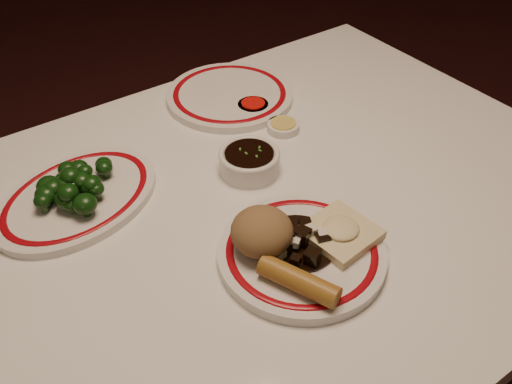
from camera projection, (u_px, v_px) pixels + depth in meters
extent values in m
cube|color=white|center=(264.00, 209.00, 0.99)|extent=(1.20, 0.90, 0.04)
cylinder|color=black|center=(332.00, 160.00, 1.71)|extent=(0.06, 0.06, 0.71)
cylinder|color=silver|center=(301.00, 254.00, 0.87)|extent=(0.30, 0.30, 0.02)
torus|color=maroon|center=(302.00, 250.00, 0.86)|extent=(0.26, 0.26, 0.00)
ellipsoid|color=olive|center=(262.00, 232.00, 0.85)|extent=(0.09, 0.09, 0.07)
cylinder|color=olive|center=(299.00, 281.00, 0.80)|extent=(0.08, 0.12, 0.03)
cube|color=beige|center=(340.00, 233.00, 0.88)|extent=(0.11, 0.11, 0.02)
ellipsoid|color=beige|center=(341.00, 228.00, 0.87)|extent=(0.06, 0.06, 0.02)
cylinder|color=black|center=(298.00, 243.00, 0.87)|extent=(0.12, 0.12, 0.00)
cube|color=black|center=(322.00, 240.00, 0.87)|extent=(0.03, 0.03, 0.02)
cube|color=black|center=(286.00, 248.00, 0.85)|extent=(0.02, 0.02, 0.02)
cube|color=black|center=(296.00, 260.00, 0.82)|extent=(0.02, 0.02, 0.01)
cube|color=black|center=(281.00, 238.00, 0.86)|extent=(0.03, 0.03, 0.02)
cube|color=black|center=(312.00, 257.00, 0.83)|extent=(0.03, 0.03, 0.02)
cube|color=black|center=(287.00, 229.00, 0.88)|extent=(0.03, 0.03, 0.02)
cube|color=black|center=(305.00, 226.00, 0.89)|extent=(0.02, 0.02, 0.02)
cube|color=black|center=(299.00, 236.00, 0.87)|extent=(0.03, 0.03, 0.02)
cube|color=black|center=(303.00, 235.00, 0.86)|extent=(0.03, 0.03, 0.02)
cube|color=black|center=(289.00, 234.00, 0.86)|extent=(0.02, 0.02, 0.02)
cube|color=beige|center=(323.00, 234.00, 0.87)|extent=(0.02, 0.02, 0.01)
cube|color=beige|center=(310.00, 230.00, 0.87)|extent=(0.02, 0.02, 0.01)
cube|color=beige|center=(294.00, 242.00, 0.85)|extent=(0.02, 0.02, 0.01)
cube|color=beige|center=(279.00, 254.00, 0.84)|extent=(0.02, 0.02, 0.01)
torus|color=maroon|center=(76.00, 195.00, 0.97)|extent=(0.33, 0.33, 0.00)
cylinder|color=#23471C|center=(87.00, 212.00, 0.92)|extent=(0.01, 0.01, 0.01)
ellipsoid|color=#0F330C|center=(85.00, 204.00, 0.91)|extent=(0.04, 0.04, 0.03)
cylinder|color=#23471C|center=(75.00, 194.00, 0.95)|extent=(0.01, 0.01, 0.02)
ellipsoid|color=#0F330C|center=(72.00, 186.00, 0.94)|extent=(0.03, 0.03, 0.03)
cylinder|color=#23471C|center=(74.00, 210.00, 0.93)|extent=(0.01, 0.01, 0.01)
ellipsoid|color=#0F330C|center=(72.00, 203.00, 0.92)|extent=(0.03, 0.03, 0.03)
cylinder|color=#23471C|center=(73.00, 192.00, 0.96)|extent=(0.01, 0.01, 0.01)
ellipsoid|color=#0F330C|center=(71.00, 185.00, 0.96)|extent=(0.03, 0.03, 0.03)
cylinder|color=#23471C|center=(80.00, 175.00, 1.00)|extent=(0.01, 0.01, 0.01)
ellipsoid|color=#0F330C|center=(79.00, 168.00, 0.99)|extent=(0.03, 0.03, 0.03)
cylinder|color=#23471C|center=(48.00, 202.00, 0.94)|extent=(0.01, 0.01, 0.01)
ellipsoid|color=#0F330C|center=(46.00, 194.00, 0.93)|extent=(0.04, 0.04, 0.03)
cylinder|color=#23471C|center=(97.00, 196.00, 0.95)|extent=(0.01, 0.01, 0.01)
ellipsoid|color=#0F330C|center=(95.00, 189.00, 0.94)|extent=(0.03, 0.03, 0.02)
cylinder|color=#23471C|center=(55.00, 196.00, 0.95)|extent=(0.01, 0.01, 0.02)
ellipsoid|color=#0F330C|center=(53.00, 188.00, 0.94)|extent=(0.04, 0.04, 0.03)
cylinder|color=#23471C|center=(69.00, 176.00, 0.99)|extent=(0.01, 0.01, 0.01)
ellipsoid|color=#0F330C|center=(67.00, 169.00, 0.98)|extent=(0.03, 0.03, 0.03)
cylinder|color=#23471C|center=(45.00, 208.00, 0.93)|extent=(0.01, 0.01, 0.01)
ellipsoid|color=#0F330C|center=(42.00, 201.00, 0.92)|extent=(0.03, 0.03, 0.02)
cylinder|color=#23471C|center=(91.00, 194.00, 0.96)|extent=(0.01, 0.01, 0.01)
ellipsoid|color=#0F330C|center=(89.00, 186.00, 0.95)|extent=(0.04, 0.04, 0.03)
cylinder|color=#23471C|center=(48.00, 203.00, 0.94)|extent=(0.01, 0.01, 0.01)
ellipsoid|color=#0F330C|center=(45.00, 196.00, 0.93)|extent=(0.03, 0.03, 0.02)
cylinder|color=#23471C|center=(106.00, 174.00, 1.00)|extent=(0.01, 0.01, 0.01)
ellipsoid|color=#0F330C|center=(104.00, 168.00, 0.99)|extent=(0.03, 0.03, 0.02)
cylinder|color=#23471C|center=(105.00, 170.00, 1.01)|extent=(0.01, 0.01, 0.01)
ellipsoid|color=#0F330C|center=(104.00, 164.00, 1.00)|extent=(0.03, 0.03, 0.02)
cylinder|color=#23471C|center=(49.00, 195.00, 0.95)|extent=(0.01, 0.01, 0.01)
ellipsoid|color=#0F330C|center=(47.00, 186.00, 0.94)|extent=(0.04, 0.04, 0.03)
cylinder|color=#23471C|center=(79.00, 194.00, 0.96)|extent=(0.01, 0.01, 0.01)
ellipsoid|color=#0F330C|center=(77.00, 187.00, 0.95)|extent=(0.03, 0.03, 0.03)
cylinder|color=#23471C|center=(75.00, 192.00, 0.96)|extent=(0.01, 0.01, 0.01)
ellipsoid|color=#0F330C|center=(74.00, 185.00, 0.95)|extent=(0.03, 0.03, 0.02)
cylinder|color=#23471C|center=(65.00, 186.00, 0.97)|extent=(0.01, 0.01, 0.01)
ellipsoid|color=#0F330C|center=(63.00, 179.00, 0.96)|extent=(0.03, 0.03, 0.02)
cylinder|color=#23471C|center=(69.00, 207.00, 0.93)|extent=(0.01, 0.01, 0.01)
ellipsoid|color=#0F330C|center=(66.00, 199.00, 0.92)|extent=(0.04, 0.04, 0.03)
cylinder|color=#23471C|center=(51.00, 194.00, 0.96)|extent=(0.01, 0.01, 0.01)
ellipsoid|color=#0F330C|center=(49.00, 185.00, 0.95)|extent=(0.04, 0.04, 0.03)
cylinder|color=#23471C|center=(75.00, 192.00, 0.96)|extent=(0.01, 0.01, 0.01)
ellipsoid|color=#0F330C|center=(73.00, 185.00, 0.95)|extent=(0.03, 0.03, 0.03)
ellipsoid|color=#0F330C|center=(70.00, 178.00, 0.94)|extent=(0.03, 0.03, 0.02)
ellipsoid|color=#0F330C|center=(75.00, 175.00, 0.95)|extent=(0.03, 0.03, 0.02)
ellipsoid|color=#0F330C|center=(82.00, 181.00, 0.95)|extent=(0.03, 0.03, 0.03)
ellipsoid|color=#0F330C|center=(85.00, 171.00, 0.95)|extent=(0.03, 0.03, 0.02)
ellipsoid|color=#0F330C|center=(91.00, 184.00, 0.94)|extent=(0.03, 0.03, 0.03)
ellipsoid|color=#0F330C|center=(65.00, 184.00, 0.94)|extent=(0.04, 0.04, 0.03)
ellipsoid|color=#0F330C|center=(68.00, 192.00, 0.91)|extent=(0.03, 0.03, 0.03)
ellipsoid|color=#0F330C|center=(70.00, 176.00, 0.94)|extent=(0.04, 0.04, 0.03)
cylinder|color=silver|center=(249.00, 163.00, 1.03)|extent=(0.11, 0.11, 0.04)
cylinder|color=black|center=(249.00, 153.00, 1.01)|extent=(0.09, 0.09, 0.00)
cylinder|color=silver|center=(253.00, 107.00, 1.19)|extent=(0.06, 0.06, 0.02)
cylinder|color=#BC0F0B|center=(253.00, 103.00, 1.18)|extent=(0.05, 0.05, 0.00)
cylinder|color=silver|center=(283.00, 127.00, 1.13)|extent=(0.06, 0.06, 0.02)
cylinder|color=#CDB754|center=(283.00, 123.00, 1.13)|extent=(0.05, 0.05, 0.00)
cylinder|color=silver|center=(230.00, 96.00, 1.22)|extent=(0.27, 0.27, 0.02)
torus|color=maroon|center=(230.00, 93.00, 1.22)|extent=(0.24, 0.24, 0.00)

